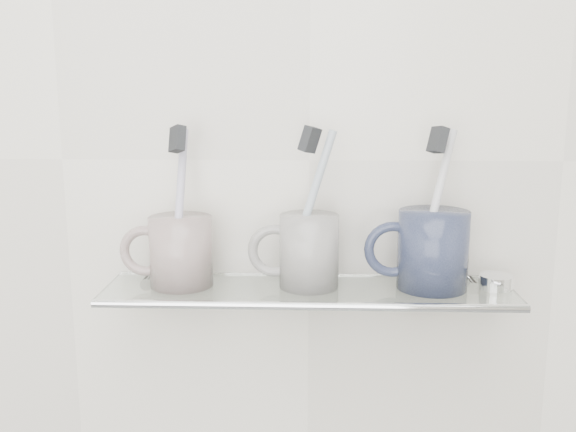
{
  "coord_description": "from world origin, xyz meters",
  "views": [
    {
      "loc": [
        0.0,
        0.28,
        1.34
      ],
      "look_at": [
        -0.03,
        1.04,
        1.19
      ],
      "focal_mm": 40.0,
      "sensor_mm": 36.0,
      "label": 1
    }
  ],
  "objects_px": {
    "mug_left": "(181,251)",
    "mug_center": "(309,251)",
    "mug_right": "(433,250)",
    "shelf_glass": "(308,291)"
  },
  "relations": [
    {
      "from": "mug_left",
      "to": "mug_center",
      "type": "height_order",
      "value": "mug_center"
    },
    {
      "from": "mug_right",
      "to": "shelf_glass",
      "type": "bearing_deg",
      "value": -178.91
    },
    {
      "from": "mug_center",
      "to": "mug_right",
      "type": "xyz_separation_m",
      "value": [
        0.15,
        0.0,
        0.0
      ]
    },
    {
      "from": "shelf_glass",
      "to": "mug_right",
      "type": "relative_size",
      "value": 5.21
    },
    {
      "from": "shelf_glass",
      "to": "mug_center",
      "type": "bearing_deg",
      "value": 83.19
    },
    {
      "from": "mug_left",
      "to": "mug_right",
      "type": "bearing_deg",
      "value": -15.2
    },
    {
      "from": "shelf_glass",
      "to": "mug_right",
      "type": "height_order",
      "value": "mug_right"
    },
    {
      "from": "mug_left",
      "to": "mug_center",
      "type": "bearing_deg",
      "value": -15.2
    },
    {
      "from": "shelf_glass",
      "to": "mug_left",
      "type": "relative_size",
      "value": 5.78
    },
    {
      "from": "shelf_glass",
      "to": "mug_right",
      "type": "distance_m",
      "value": 0.16
    }
  ]
}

